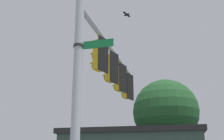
# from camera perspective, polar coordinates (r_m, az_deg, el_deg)

# --- Properties ---
(signal_pole) EXTENTS (0.25, 0.25, 7.20)m
(signal_pole) POSITION_cam_1_polar(r_m,az_deg,el_deg) (8.03, -6.71, -7.49)
(signal_pole) COLOR #ADB2B7
(signal_pole) RESTS_ON ground
(mast_arm) EXTENTS (6.77, 2.57, 0.19)m
(mast_arm) POSITION_cam_1_polar(r_m,az_deg,el_deg) (12.13, 0.08, 3.50)
(mast_arm) COLOR #ADB2B7
(traffic_light_nearest_pole) EXTENTS (0.54, 0.49, 1.31)m
(traffic_light_nearest_pole) POSITION_cam_1_polar(r_m,az_deg,el_deg) (10.36, -2.47, 2.74)
(traffic_light_nearest_pole) COLOR black
(traffic_light_mid_inner) EXTENTS (0.54, 0.49, 1.31)m
(traffic_light_mid_inner) POSITION_cam_1_polar(r_m,az_deg,el_deg) (11.64, -0.34, 0.31)
(traffic_light_mid_inner) COLOR black
(traffic_light_mid_outer) EXTENTS (0.54, 0.49, 1.31)m
(traffic_light_mid_outer) POSITION_cam_1_polar(r_m,az_deg,el_deg) (12.94, 1.36, -1.63)
(traffic_light_mid_outer) COLOR black
(traffic_light_arm_end) EXTENTS (0.54, 0.49, 1.31)m
(traffic_light_arm_end) POSITION_cam_1_polar(r_m,az_deg,el_deg) (14.27, 2.76, -3.22)
(traffic_light_arm_end) COLOR black
(street_name_sign) EXTENTS (0.50, 1.10, 0.22)m
(street_name_sign) POSITION_cam_1_polar(r_m,az_deg,el_deg) (8.46, -4.53, 4.66)
(street_name_sign) COLOR #147238
(bird_flying) EXTENTS (0.50, 0.30, 0.10)m
(bird_flying) POSITION_cam_1_polar(r_m,az_deg,el_deg) (14.28, 2.77, 10.27)
(bird_flying) COLOR black
(tree_by_storefront) EXTENTS (4.25, 4.25, 7.87)m
(tree_by_storefront) POSITION_cam_1_polar(r_m,az_deg,el_deg) (20.21, 10.00, -7.82)
(tree_by_storefront) COLOR #4C3823
(tree_by_storefront) RESTS_ON ground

